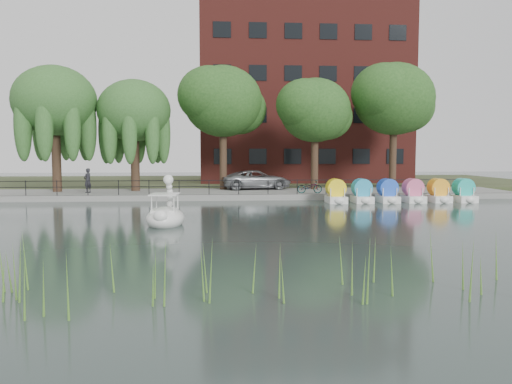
{
  "coord_description": "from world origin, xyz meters",
  "views": [
    {
      "loc": [
        -1.28,
        -20.39,
        3.27
      ],
      "look_at": [
        0.5,
        4.0,
        1.3
      ],
      "focal_mm": 35.0,
      "sensor_mm": 36.0,
      "label": 1
    }
  ],
  "objects": [
    {
      "name": "ground_plane",
      "position": [
        0.0,
        0.0,
        0.0
      ],
      "size": [
        120.0,
        120.0,
        0.0
      ],
      "primitive_type": "plane",
      "color": "#40504D"
    },
    {
      "name": "swan_boat",
      "position": [
        -3.72,
        2.06,
        0.49
      ],
      "size": [
        1.84,
        2.77,
        2.22
      ],
      "rotation": [
        0.0,
        0.0,
        -0.07
      ],
      "color": "white",
      "rests_on": "ground_plane"
    },
    {
      "name": "pedestrian",
      "position": [
        -10.53,
        15.31,
        1.39
      ],
      "size": [
        0.76,
        0.86,
        1.98
      ],
      "primitive_type": "imported",
      "rotation": [
        0.0,
        0.0,
        4.23
      ],
      "color": "black",
      "rests_on": "promenade"
    },
    {
      "name": "broadleaf_center",
      "position": [
        -1.0,
        18.0,
        7.06
      ],
      "size": [
        6.0,
        6.0,
        9.25
      ],
      "color": "#473323",
      "rests_on": "promenade"
    },
    {
      "name": "kerb",
      "position": [
        0.0,
        13.05,
        0.2
      ],
      "size": [
        40.0,
        0.25,
        0.4
      ],
      "primitive_type": "cube",
      "color": "gray",
      "rests_on": "ground_plane"
    },
    {
      "name": "pedal_boat_row",
      "position": [
        10.43,
        11.1,
        0.61
      ],
      "size": [
        9.65,
        1.7,
        1.4
      ],
      "color": "white",
      "rests_on": "ground_plane"
    },
    {
      "name": "broadleaf_far",
      "position": [
        12.5,
        18.5,
        7.4
      ],
      "size": [
        6.3,
        6.3,
        9.71
      ],
      "color": "#473323",
      "rests_on": "promenade"
    },
    {
      "name": "broadleaf_right",
      "position": [
        6.0,
        17.5,
        6.39
      ],
      "size": [
        5.4,
        5.4,
        8.32
      ],
      "color": "#473323",
      "rests_on": "promenade"
    },
    {
      "name": "bicycle",
      "position": [
        4.95,
        13.78,
        0.9
      ],
      "size": [
        0.63,
        1.73,
        1.0
      ],
      "primitive_type": "imported",
      "rotation": [
        0.0,
        0.0,
        1.55
      ],
      "color": "gray",
      "rests_on": "promenade"
    },
    {
      "name": "reed_bank",
      "position": [
        2.0,
        -9.5,
        0.6
      ],
      "size": [
        24.0,
        2.4,
        1.2
      ],
      "color": "#669938",
      "rests_on": "ground_plane"
    },
    {
      "name": "minivan",
      "position": [
        1.59,
        17.82,
        1.24
      ],
      "size": [
        3.63,
        6.36,
        1.67
      ],
      "primitive_type": "imported",
      "rotation": [
        0.0,
        0.0,
        1.72
      ],
      "color": "gray",
      "rests_on": "promenade"
    },
    {
      "name": "apartment_building",
      "position": [
        7.0,
        29.97,
        9.36
      ],
      "size": [
        20.0,
        10.07,
        18.0
      ],
      "color": "#4C1E16",
      "rests_on": "land_strip"
    },
    {
      "name": "railing",
      "position": [
        0.0,
        13.25,
        1.15
      ],
      "size": [
        32.0,
        0.05,
        1.0
      ],
      "color": "black",
      "rests_on": "promenade"
    },
    {
      "name": "willow_mid",
      "position": [
        -7.5,
        17.0,
        6.25
      ],
      "size": [
        5.32,
        5.32,
        8.15
      ],
      "color": "#473323",
      "rests_on": "promenade"
    },
    {
      "name": "willow_left",
      "position": [
        -13.0,
        16.5,
        6.87
      ],
      "size": [
        5.88,
        5.88,
        9.01
      ],
      "color": "#473323",
      "rests_on": "promenade"
    },
    {
      "name": "land_strip",
      "position": [
        0.0,
        30.0,
        0.18
      ],
      "size": [
        60.0,
        22.0,
        0.36
      ],
      "primitive_type": "cube",
      "color": "#47512D",
      "rests_on": "ground_plane"
    },
    {
      "name": "promenade",
      "position": [
        0.0,
        16.0,
        0.2
      ],
      "size": [
        40.0,
        6.0,
        0.4
      ],
      "primitive_type": "cube",
      "color": "gray",
      "rests_on": "ground_plane"
    }
  ]
}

